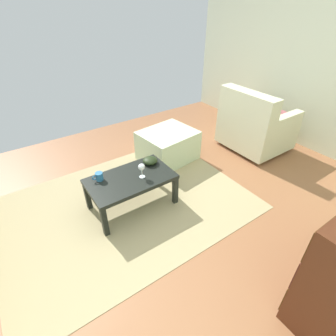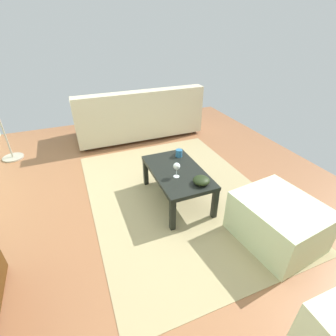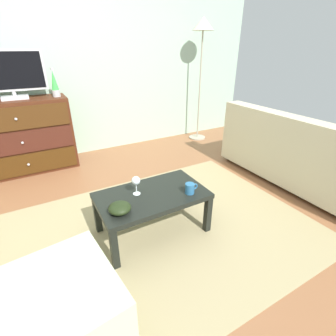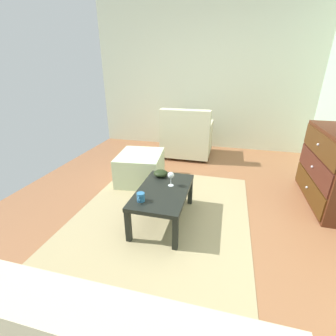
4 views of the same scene
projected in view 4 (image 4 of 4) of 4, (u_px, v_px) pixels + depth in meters
name	position (u px, v px, depth m)	size (l,w,h in m)	color
ground_plane	(180.00, 216.00, 2.68)	(5.88, 4.50, 0.05)	#905B3A
wall_plain_left	(210.00, 76.00, 4.53)	(0.12, 4.50, 2.76)	beige
area_rug	(158.00, 222.00, 2.54)	(2.60, 1.90, 0.01)	tan
dresser	(335.00, 169.00, 2.75)	(1.16, 0.49, 0.89)	#482111
coffee_table	(163.00, 194.00, 2.46)	(0.88, 0.51, 0.38)	black
wine_glass	(171.00, 176.00, 2.47)	(0.07, 0.07, 0.16)	silver
mug	(141.00, 197.00, 2.21)	(0.11, 0.08, 0.08)	#2B6595
bowl_decorative	(161.00, 173.00, 2.72)	(0.16, 0.16, 0.07)	black
armchair	(187.00, 137.00, 4.31)	(0.80, 0.86, 0.90)	#332319
ottoman	(140.00, 167.00, 3.41)	(0.70, 0.60, 0.41)	beige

